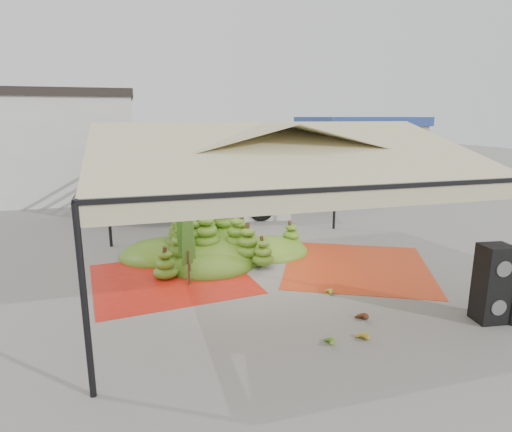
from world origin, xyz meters
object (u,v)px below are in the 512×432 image
object	(u,v)px
speaker_stack	(492,284)
truck_right	(328,177)
vendor	(198,224)
truck_left	(206,179)
banana_heap	(219,234)

from	to	relation	value
speaker_stack	truck_right	world-z (taller)	truck_right
vendor	truck_right	distance (m)	9.23
speaker_stack	truck_right	xyz separation A→B (m)	(2.29, 12.45, 0.44)
speaker_stack	truck_left	distance (m)	11.92
vendor	truck_right	bearing A→B (deg)	-133.39
banana_heap	truck_right	size ratio (longest dim) A/B	0.97
banana_heap	truck_right	distance (m)	9.43
banana_heap	speaker_stack	world-z (taller)	speaker_stack
truck_left	truck_right	xyz separation A→B (m)	(6.19, 1.22, -0.32)
banana_heap	truck_right	world-z (taller)	truck_right
banana_heap	truck_left	xyz separation A→B (m)	(0.57, 5.33, 0.94)
banana_heap	truck_right	bearing A→B (deg)	44.12
truck_right	truck_left	bearing A→B (deg)	-161.58
vendor	truck_left	bearing A→B (deg)	-94.82
banana_heap	truck_left	world-z (taller)	truck_left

